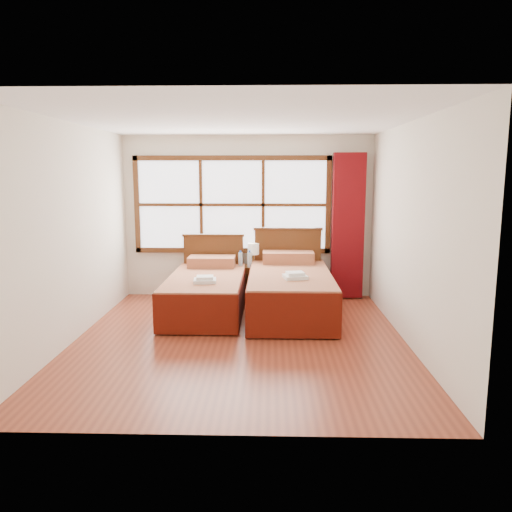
{
  "coord_description": "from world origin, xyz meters",
  "views": [
    {
      "loc": [
        0.36,
        -5.82,
        2.01
      ],
      "look_at": [
        0.18,
        0.7,
        0.92
      ],
      "focal_mm": 35.0,
      "sensor_mm": 36.0,
      "label": 1
    }
  ],
  "objects": [
    {
      "name": "bed_left",
      "position": [
        -0.55,
        1.2,
        0.32
      ],
      "size": [
        1.06,
        2.08,
        1.03
      ],
      "color": "#41220D",
      "rests_on": "floor"
    },
    {
      "name": "window",
      "position": [
        -0.25,
        2.21,
        1.5
      ],
      "size": [
        3.16,
        0.06,
        1.56
      ],
      "color": "white",
      "rests_on": "wall_back"
    },
    {
      "name": "towels_left",
      "position": [
        -0.51,
        0.71,
        0.59
      ],
      "size": [
        0.32,
        0.29,
        0.09
      ],
      "rotation": [
        0.0,
        0.0,
        0.1
      ],
      "color": "white",
      "rests_on": "bed_left"
    },
    {
      "name": "wall_back",
      "position": [
        0.0,
        2.25,
        1.3
      ],
      "size": [
        4.0,
        0.0,
        4.0
      ],
      "primitive_type": "plane",
      "rotation": [
        1.57,
        0.0,
        0.0
      ],
      "color": "silver",
      "rests_on": "floor"
    },
    {
      "name": "bed_right",
      "position": [
        0.65,
        1.2,
        0.35
      ],
      "size": [
        1.17,
        2.27,
        1.14
      ],
      "color": "#41220D",
      "rests_on": "floor"
    },
    {
      "name": "towels_right",
      "position": [
        0.7,
        0.73,
        0.65
      ],
      "size": [
        0.35,
        0.32,
        0.09
      ],
      "rotation": [
        0.0,
        0.0,
        0.21
      ],
      "color": "white",
      "rests_on": "bed_right"
    },
    {
      "name": "wall_right",
      "position": [
        2.0,
        0.0,
        1.3
      ],
      "size": [
        0.0,
        4.5,
        4.5
      ],
      "primitive_type": "plane",
      "rotation": [
        1.57,
        0.0,
        -1.57
      ],
      "color": "silver",
      "rests_on": "floor"
    },
    {
      "name": "wall_left",
      "position": [
        -2.0,
        0.0,
        1.3
      ],
      "size": [
        0.0,
        4.5,
        4.5
      ],
      "primitive_type": "plane",
      "rotation": [
        1.57,
        0.0,
        1.57
      ],
      "color": "silver",
      "rests_on": "floor"
    },
    {
      "name": "curtain",
      "position": [
        1.6,
        2.11,
        1.17
      ],
      "size": [
        0.5,
        0.16,
        2.3
      ],
      "primitive_type": "cube",
      "color": "maroon",
      "rests_on": "wall_back"
    },
    {
      "name": "bottle_far",
      "position": [
        0.04,
        1.89,
        0.66
      ],
      "size": [
        0.07,
        0.07,
        0.27
      ],
      "color": "#A1BBCF",
      "rests_on": "nightstand"
    },
    {
      "name": "lamp",
      "position": [
        0.1,
        2.11,
        0.79
      ],
      "size": [
        0.18,
        0.18,
        0.35
      ],
      "color": "gold",
      "rests_on": "nightstand"
    },
    {
      "name": "ceiling",
      "position": [
        0.0,
        0.0,
        2.6
      ],
      "size": [
        4.5,
        4.5,
        0.0
      ],
      "primitive_type": "plane",
      "rotation": [
        3.14,
        0.0,
        0.0
      ],
      "color": "white",
      "rests_on": "wall_back"
    },
    {
      "name": "nightstand",
      "position": [
        0.03,
        1.99,
        0.27
      ],
      "size": [
        0.4,
        0.4,
        0.54
      ],
      "color": "#4D2811",
      "rests_on": "floor"
    },
    {
      "name": "floor",
      "position": [
        0.0,
        0.0,
        0.0
      ],
      "size": [
        4.5,
        4.5,
        0.0
      ],
      "primitive_type": "plane",
      "color": "brown",
      "rests_on": "ground"
    },
    {
      "name": "bottle_near",
      "position": [
        -0.1,
        1.95,
        0.66
      ],
      "size": [
        0.07,
        0.07,
        0.25
      ],
      "color": "#A1BBCF",
      "rests_on": "nightstand"
    }
  ]
}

